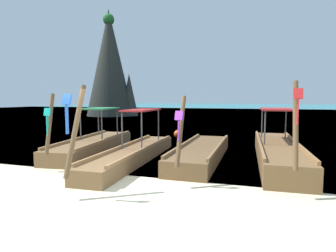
{
  "coord_description": "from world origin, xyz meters",
  "views": [
    {
      "loc": [
        3.05,
        -6.41,
        2.26
      ],
      "look_at": [
        0.0,
        3.04,
        1.3
      ],
      "focal_mm": 30.39,
      "sensor_mm": 36.0,
      "label": 1
    }
  ],
  "objects_px": {
    "longtail_boat_red_ribbon": "(278,152)",
    "mooring_buoy_near": "(178,134)",
    "longtail_boat_blue_ribbon": "(134,153)",
    "longtail_boat_violet_ribbon": "(201,152)",
    "karst_rock": "(111,65)",
    "longtail_boat_turquoise_ribbon": "(93,144)"
  },
  "relations": [
    {
      "from": "mooring_buoy_near",
      "to": "longtail_boat_blue_ribbon",
      "type": "bearing_deg",
      "value": -88.56
    },
    {
      "from": "longtail_boat_turquoise_ribbon",
      "to": "mooring_buoy_near",
      "type": "height_order",
      "value": "longtail_boat_turquoise_ribbon"
    },
    {
      "from": "longtail_boat_blue_ribbon",
      "to": "longtail_boat_red_ribbon",
      "type": "xyz_separation_m",
      "value": [
        4.94,
        1.46,
        0.06
      ]
    },
    {
      "from": "longtail_boat_blue_ribbon",
      "to": "longtail_boat_turquoise_ribbon",
      "type": "bearing_deg",
      "value": 155.19
    },
    {
      "from": "longtail_boat_turquoise_ribbon",
      "to": "longtail_boat_red_ribbon",
      "type": "relative_size",
      "value": 0.86
    },
    {
      "from": "longtail_boat_turquoise_ribbon",
      "to": "longtail_boat_violet_ribbon",
      "type": "xyz_separation_m",
      "value": [
        4.67,
        -0.09,
        -0.05
      ]
    },
    {
      "from": "longtail_boat_red_ribbon",
      "to": "mooring_buoy_near",
      "type": "relative_size",
      "value": 16.02
    },
    {
      "from": "longtail_boat_blue_ribbon",
      "to": "longtail_boat_violet_ribbon",
      "type": "xyz_separation_m",
      "value": [
        2.28,
        1.02,
        -0.04
      ]
    },
    {
      "from": "longtail_boat_red_ribbon",
      "to": "karst_rock",
      "type": "distance_m",
      "value": 30.69
    },
    {
      "from": "longtail_boat_red_ribbon",
      "to": "karst_rock",
      "type": "relative_size",
      "value": 0.53
    },
    {
      "from": "longtail_boat_red_ribbon",
      "to": "karst_rock",
      "type": "height_order",
      "value": "karst_rock"
    },
    {
      "from": "longtail_boat_blue_ribbon",
      "to": "karst_rock",
      "type": "height_order",
      "value": "karst_rock"
    },
    {
      "from": "longtail_boat_blue_ribbon",
      "to": "mooring_buoy_near",
      "type": "height_order",
      "value": "longtail_boat_blue_ribbon"
    },
    {
      "from": "longtail_boat_violet_ribbon",
      "to": "longtail_boat_blue_ribbon",
      "type": "bearing_deg",
      "value": -155.93
    },
    {
      "from": "longtail_boat_red_ribbon",
      "to": "mooring_buoy_near",
      "type": "distance_m",
      "value": 7.08
    },
    {
      "from": "longtail_boat_violet_ribbon",
      "to": "karst_rock",
      "type": "distance_m",
      "value": 29.46
    },
    {
      "from": "longtail_boat_red_ribbon",
      "to": "longtail_boat_violet_ribbon",
      "type": "bearing_deg",
      "value": -170.54
    },
    {
      "from": "karst_rock",
      "to": "longtail_boat_blue_ribbon",
      "type": "bearing_deg",
      "value": -59.29
    },
    {
      "from": "longtail_boat_violet_ribbon",
      "to": "longtail_boat_red_ribbon",
      "type": "relative_size",
      "value": 0.88
    },
    {
      "from": "longtail_boat_red_ribbon",
      "to": "longtail_boat_turquoise_ribbon",
      "type": "bearing_deg",
      "value": -177.22
    },
    {
      "from": "karst_rock",
      "to": "mooring_buoy_near",
      "type": "bearing_deg",
      "value": -51.51
    },
    {
      "from": "longtail_boat_blue_ribbon",
      "to": "longtail_boat_violet_ribbon",
      "type": "bearing_deg",
      "value": 24.07
    }
  ]
}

